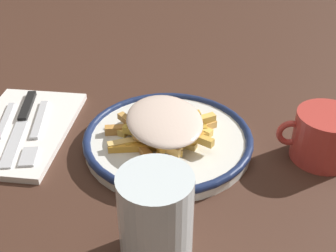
% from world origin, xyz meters
% --- Properties ---
extents(ground_plane, '(2.60, 2.60, 0.00)m').
position_xyz_m(ground_plane, '(0.00, 0.00, 0.00)').
color(ground_plane, '#3F261B').
extents(plate, '(0.26, 0.26, 0.02)m').
position_xyz_m(plate, '(0.00, 0.00, 0.01)').
color(plate, silver).
rests_on(plate, ground_plane).
extents(fries_heap, '(0.17, 0.18, 0.04)m').
position_xyz_m(fries_heap, '(0.00, -0.00, 0.04)').
color(fries_heap, gold).
rests_on(fries_heap, plate).
extents(napkin, '(0.16, 0.24, 0.01)m').
position_xyz_m(napkin, '(0.24, -0.02, 0.01)').
color(napkin, white).
rests_on(napkin, ground_plane).
extents(fork, '(0.04, 0.18, 0.01)m').
position_xyz_m(fork, '(0.21, -0.01, 0.01)').
color(fork, silver).
rests_on(fork, napkin).
extents(knife, '(0.04, 0.21, 0.01)m').
position_xyz_m(knife, '(0.24, -0.04, 0.01)').
color(knife, black).
rests_on(knife, napkin).
extents(water_glass, '(0.08, 0.08, 0.11)m').
position_xyz_m(water_glass, '(0.00, 0.21, 0.06)').
color(water_glass, silver).
rests_on(water_glass, ground_plane).
extents(coffee_mug, '(0.12, 0.09, 0.07)m').
position_xyz_m(coffee_mug, '(-0.23, 0.01, 0.04)').
color(coffee_mug, '#B83831').
rests_on(coffee_mug, ground_plane).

